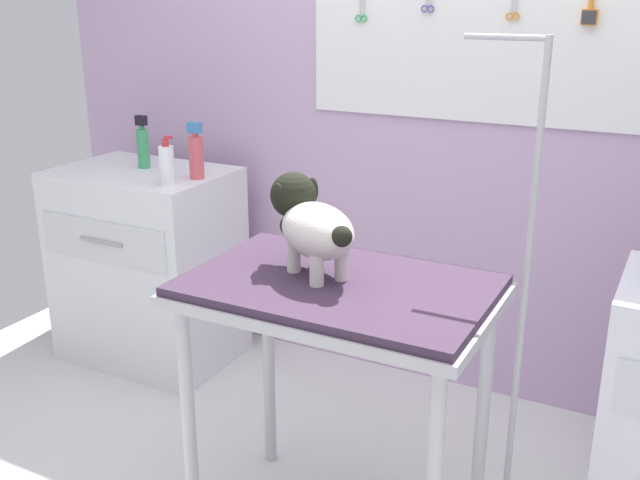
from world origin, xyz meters
TOP-DOWN VIEW (x-y plane):
  - rear_wall_panel at (0.01, 1.28)m, footprint 4.00×0.11m
  - grooming_table at (0.08, 0.12)m, footprint 0.93×0.60m
  - grooming_arm at (0.55, 0.44)m, footprint 0.30×0.11m
  - dog at (-0.04, 0.15)m, footprint 0.38×0.31m
  - counter_left at (-1.30, 0.85)m, footprint 0.80×0.58m
  - conditioner_bottle at (-1.32, 0.89)m, footprint 0.06×0.06m
  - spray_bottle_tall at (-1.01, 0.68)m, footprint 0.07×0.06m
  - pump_bottle_white at (-0.97, 0.84)m, footprint 0.06×0.06m

SIDE VIEW (x-z plane):
  - counter_left at x=-1.30m, z-range 0.00..0.94m
  - grooming_arm at x=0.55m, z-range -0.05..1.56m
  - grooming_table at x=0.08m, z-range 0.35..1.25m
  - spray_bottle_tall at x=-1.01m, z-range 0.92..1.13m
  - conditioner_bottle at x=-1.32m, z-range 0.92..1.17m
  - pump_bottle_white at x=-0.97m, z-range 0.92..1.17m
  - dog at x=-0.04m, z-range 0.91..1.21m
  - rear_wall_panel at x=0.01m, z-range 0.01..2.31m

